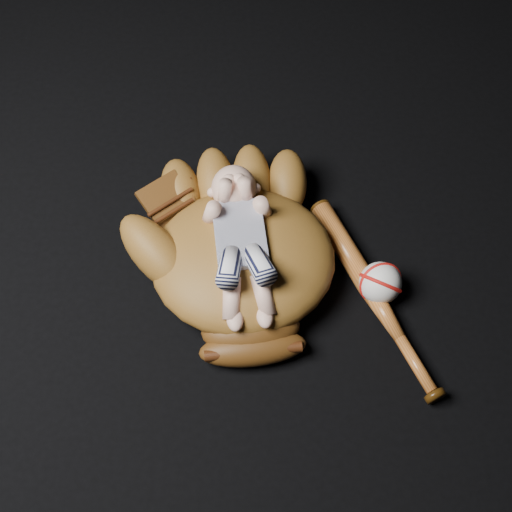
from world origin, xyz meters
The scene contains 4 objects.
baseball_glove centered at (-0.01, 0.00, 0.08)m, with size 0.45×0.52×0.16m, color brown, non-canonical shape.
newborn_baby centered at (-0.01, 0.00, 0.13)m, with size 0.16×0.34×0.14m, color #E5AE94, non-canonical shape.
baseball_bat centered at (0.25, -0.06, 0.02)m, with size 0.04×0.47×0.04m, color #A55620, non-canonical shape.
baseball centered at (0.26, -0.04, 0.04)m, with size 0.08×0.08×0.08m, color white.
Camera 1 is at (-0.01, -0.72, 1.27)m, focal length 50.00 mm.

